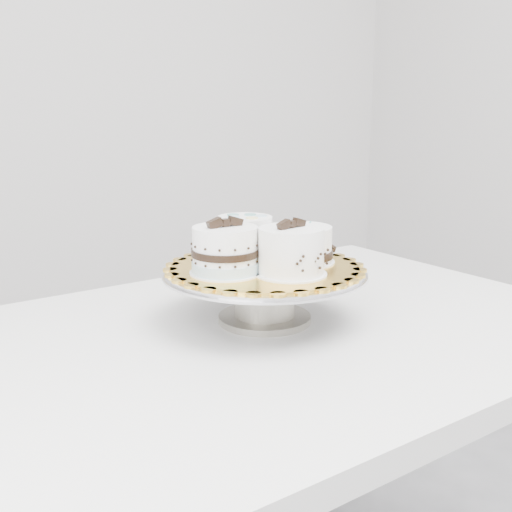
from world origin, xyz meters
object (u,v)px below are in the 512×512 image
cake_swirl (291,253)px  table (259,370)px  cake_ribbon (300,246)px  cake_dots (245,236)px  cake_banded (225,252)px  cake_board (265,267)px  cake_stand (265,286)px

cake_swirl → table: bearing=126.6°
table → cake_ribbon: bearing=10.1°
table → cake_dots: cake_dots is taller
table → cake_swirl: cake_swirl is taller
table → cake_swirl: bearing=-47.3°
cake_banded → cake_swirl: bearing=-36.0°
cake_board → cake_banded: (-0.08, -0.01, 0.04)m
table → cake_stand: cake_stand is taller
cake_stand → cake_banded: 0.11m
table → cake_board: 0.18m
cake_dots → cake_ribbon: size_ratio=0.92×
cake_board → cake_ribbon: (0.07, -0.01, 0.03)m
cake_dots → table: bearing=-104.6°
cake_board → cake_banded: size_ratio=2.73×
cake_banded → cake_ribbon: size_ratio=0.89×
table → cake_swirl: 0.22m
table → cake_dots: (0.04, 0.12, 0.22)m
cake_swirl → cake_banded: bearing=134.0°
table → cake_banded: size_ratio=10.44×
cake_board → cake_swirl: bearing=-84.9°
cake_board → cake_dots: cake_dots is taller
cake_stand → cake_board: (0.00, 0.00, 0.03)m
cake_swirl → cake_ribbon: 0.09m
table → cake_ribbon: size_ratio=9.33×
cake_dots → cake_swirl: bearing=-86.3°
cake_swirl → cake_dots: cake_swirl is taller
cake_stand → cake_dots: cake_dots is taller
cake_banded → cake_ribbon: 0.16m
cake_board → cake_dots: (0.01, 0.09, 0.04)m
cake_swirl → cake_dots: (0.00, 0.16, 0.00)m
cake_stand → cake_dots: (0.01, 0.09, 0.08)m
cake_stand → table: bearing=-133.5°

